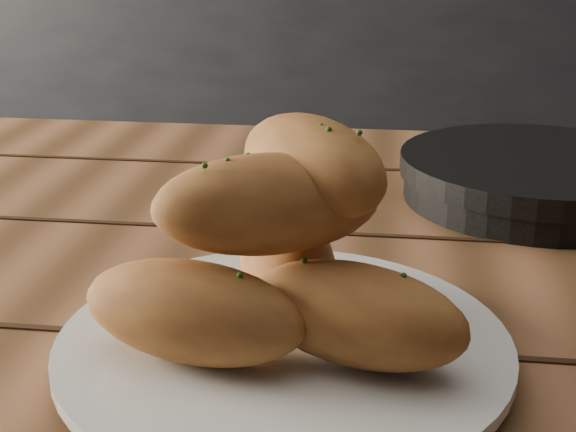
% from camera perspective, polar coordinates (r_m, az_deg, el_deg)
% --- Properties ---
extents(counter, '(2.80, 0.60, 0.90)m').
position_cam_1_polar(counter, '(2.64, -0.20, 8.06)').
color(counter, black).
rests_on(counter, ground).
extents(table, '(1.58, 0.97, 0.75)m').
position_cam_1_polar(table, '(0.67, 16.26, -12.25)').
color(table, brown).
rests_on(table, ground).
extents(plate, '(0.28, 0.28, 0.02)m').
position_cam_1_polar(plate, '(0.50, -0.30, -9.38)').
color(plate, silver).
rests_on(plate, table).
extents(bread_rolls, '(0.24, 0.20, 0.13)m').
position_cam_1_polar(bread_rolls, '(0.48, -0.43, -2.57)').
color(bread_rolls, '#AD6F30').
rests_on(bread_rolls, plate).
extents(skillet, '(0.40, 0.27, 0.05)m').
position_cam_1_polar(skillet, '(0.82, 17.40, 2.64)').
color(skillet, black).
rests_on(skillet, table).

